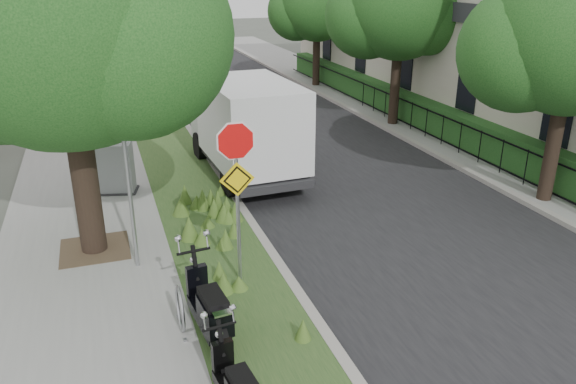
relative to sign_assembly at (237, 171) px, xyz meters
name	(u,v)px	position (x,y,z in m)	size (l,w,h in m)	color
ground	(320,288)	(1.40, -0.58, -2.33)	(120.00, 120.00, 0.00)	#4C5147
sidewalk_near	(83,154)	(-2.85, 9.42, -2.27)	(3.50, 60.00, 0.12)	gray
verge	(168,146)	(-0.10, 9.42, -2.27)	(2.00, 60.00, 0.12)	#294A1F
kerb_near	(198,143)	(0.90, 9.42, -2.26)	(0.20, 60.00, 0.13)	#9E9991
road	(294,135)	(4.40, 9.42, -2.32)	(7.00, 60.00, 0.01)	black
kerb_far	(381,125)	(7.90, 9.42, -2.26)	(0.20, 60.00, 0.13)	#9E9991
footpath_far	(420,122)	(9.60, 9.42, -2.27)	(3.20, 60.00, 0.12)	gray
street_tree_main	(57,18)	(-2.68, 2.28, 2.48)	(6.21, 5.54, 7.66)	black
bare_post	(127,171)	(-1.80, 1.22, -0.21)	(0.08, 0.08, 4.00)	#A5A8AD
bike_hoop	(180,309)	(-1.30, -1.18, -1.83)	(0.06, 0.78, 0.77)	#A5A8AD
sign_assembly	(237,171)	(0.00, 0.00, 0.00)	(0.94, 0.08, 3.22)	#A5A8AD
fence_far	(398,108)	(8.60, 9.42, -1.66)	(0.04, 24.00, 1.00)	black
hedge_far	(414,107)	(9.30, 9.42, -1.66)	(1.00, 24.00, 1.10)	#183F16
terrace_houses	(505,10)	(12.89, 9.42, 1.83)	(7.40, 26.40, 8.20)	beige
far_tree_a	(569,38)	(8.34, 1.46, 1.80)	(4.60, 4.10, 6.22)	black
far_tree_b	(398,6)	(8.34, 9.46, 2.04)	(4.83, 4.31, 6.56)	black
far_tree_c	(316,5)	(8.34, 17.46, 1.63)	(4.37, 3.89, 5.93)	black
scooter_far	(211,314)	(-0.88, -1.60, -1.76)	(0.52, 1.91, 0.91)	black
box_truck	(246,123)	(1.70, 5.87, -0.76)	(2.33, 5.40, 2.40)	#262628
utility_cabinet	(116,169)	(-1.94, 5.48, -1.57)	(1.13, 0.89, 1.33)	#262628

